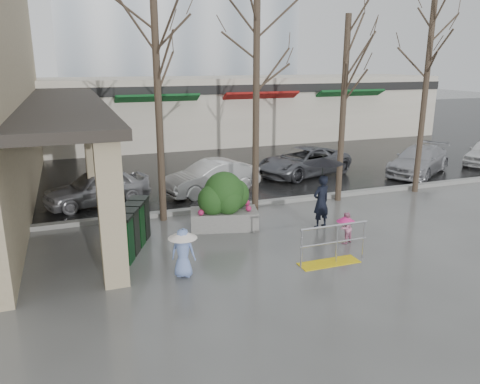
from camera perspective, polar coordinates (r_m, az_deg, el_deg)
ground at (r=12.69m, az=2.90°, el=-7.38°), size 120.00×120.00×0.00m
street_asphalt at (r=33.42m, az=-12.04°, el=6.80°), size 120.00×36.00×0.01m
curb at (r=16.19m, az=-2.61°, el=-1.92°), size 120.00×0.30×0.15m
canopy_slab at (r=18.78m, az=-21.02°, el=10.57°), size 2.80×18.00×0.25m
pillar_front at (r=10.75m, az=-15.42°, el=-2.32°), size 0.55×0.55×3.50m
pillar_back at (r=17.05m, az=-17.41°, el=4.09°), size 0.55×0.55×3.50m
storefront_row at (r=29.59m, az=-7.20°, el=9.84°), size 34.00×6.74×4.00m
handrail at (r=12.14m, az=11.12°, el=-6.84°), size 1.90×0.50×1.03m
tree_west at (r=14.56m, az=-10.19°, el=15.91°), size 3.20×3.20×6.80m
tree_midwest at (r=15.46m, az=2.04°, el=16.67°), size 3.20×3.20×7.00m
tree_mideast at (r=16.98m, az=12.77°, el=14.95°), size 3.20×3.20×6.50m
tree_east at (r=19.09m, az=22.11°, el=15.84°), size 3.20×3.20×7.20m
woman at (r=14.33m, az=9.95°, el=0.80°), size 1.21×1.21×2.25m
child_pink at (r=13.46m, az=12.77°, el=-3.98°), size 0.54×0.53×0.90m
child_blue at (r=11.17m, az=-6.97°, el=-6.82°), size 0.70×0.70×1.20m
planter at (r=14.24m, az=-1.96°, el=-1.14°), size 2.21×1.47×1.77m
news_boxes at (r=13.00m, az=-13.06°, el=-4.30°), size 1.31×2.21×1.23m
car_a at (r=17.41m, az=-17.03°, el=0.56°), size 3.97×2.48×1.26m
car_b at (r=18.13m, az=-3.53°, el=1.81°), size 4.04×2.28×1.26m
car_c at (r=21.18m, az=7.75°, el=3.73°), size 4.95×3.35×1.26m
car_d at (r=22.73m, az=20.98°, el=3.64°), size 4.62×3.78×1.26m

